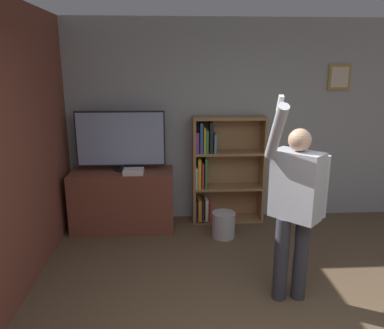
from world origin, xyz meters
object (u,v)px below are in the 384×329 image
object	(u,v)px
television	(121,140)
person	(295,201)
bookshelf	(221,170)
game_console	(134,172)
waste_bin	(223,225)

from	to	relation	value
television	person	world-z (taller)	person
bookshelf	person	size ratio (longest dim) A/B	0.77
television	game_console	bearing A→B (deg)	-49.20
television	game_console	distance (m)	0.45
game_console	bookshelf	xyz separation A→B (m)	(1.14, 0.30, -0.08)
game_console	waste_bin	bearing A→B (deg)	-11.51
person	waste_bin	bearing A→B (deg)	152.94
television	waste_bin	distance (m)	1.69
game_console	waste_bin	xyz separation A→B (m)	(1.12, -0.23, -0.65)
game_console	television	bearing A→B (deg)	130.80
bookshelf	game_console	bearing A→B (deg)	-165.11
game_console	bookshelf	size ratio (longest dim) A/B	0.17
television	waste_bin	size ratio (longest dim) A/B	3.50
bookshelf	waste_bin	bearing A→B (deg)	-92.24
game_console	person	xyz separation A→B (m)	(1.55, -1.54, 0.15)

